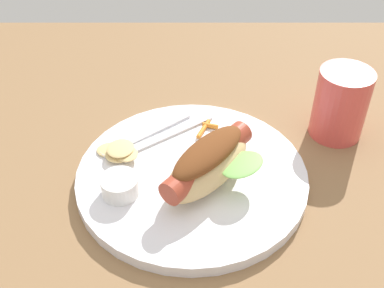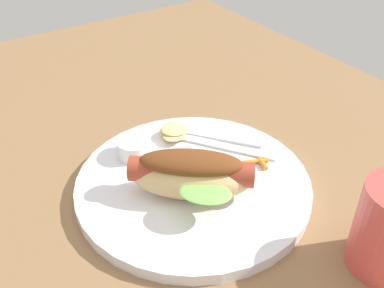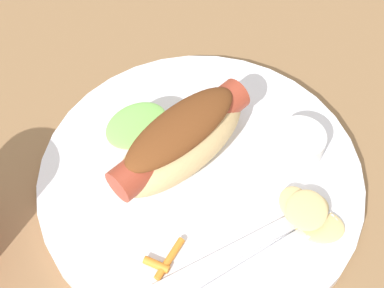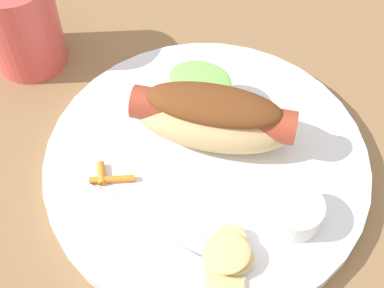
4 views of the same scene
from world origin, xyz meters
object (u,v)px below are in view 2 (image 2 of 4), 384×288
sauce_ramekin (134,148)px  fork (214,137)px  knife (220,145)px  carrot_garnish (257,162)px  plate (193,184)px  chips_pile (174,132)px  hot_dog (191,174)px

sauce_ramekin → fork: (2.75, 11.48, -1.03)cm
knife → carrot_garnish: 6.25cm
plate → sauce_ramekin: 9.76cm
plate → sauce_ramekin: sauce_ramekin is taller
carrot_garnish → knife: bearing=-163.7°
fork → chips_pile: bearing=12.1°
plate → fork: 9.85cm
plate → carrot_garnish: size_ratio=7.59×
sauce_ramekin → chips_pile: (-0.91, 6.94, -0.48)cm
sauce_ramekin → fork: 11.85cm
plate → sauce_ramekin: (-8.78, -3.76, 2.03)cm
fork → carrot_garnish: size_ratio=3.06×
plate → knife: 8.18cm
chips_pile → plate: bearing=-18.2°
plate → chips_pile: 10.31cm
plate → knife: bearing=118.8°
fork → chips_pile: size_ratio=1.90×
sauce_ramekin → carrot_garnish: size_ratio=1.19×
sauce_ramekin → hot_dog: bearing=11.1°
knife → carrot_garnish: size_ratio=4.05×
knife → hot_dog: bearing=89.1°
chips_pile → hot_dog: bearing=-22.2°
hot_dog → sauce_ramekin: (-10.86, -2.13, -1.90)cm
sauce_ramekin → carrot_garnish: 16.68cm
fork → knife: (2.12, -0.60, -0.02)cm
chips_pile → carrot_garnish: bearing=25.8°
hot_dog → sauce_ramekin: bearing=-40.0°
plate → knife: size_ratio=1.87×
fork → knife: 2.20cm
hot_dog → knife: bearing=-106.7°
sauce_ramekin → carrot_garnish: (10.86, 12.63, -0.90)cm
sauce_ramekin → fork: size_ratio=0.39×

